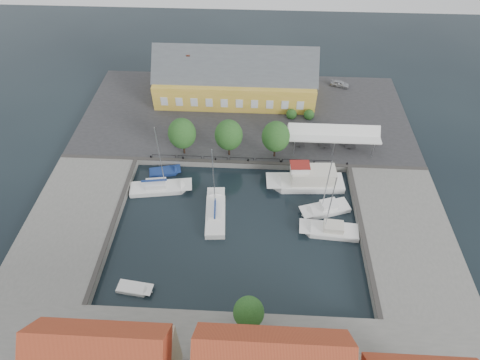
# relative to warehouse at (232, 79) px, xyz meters

# --- Properties ---
(ground) EXTENTS (140.00, 140.00, 0.00)m
(ground) POSITION_rel_warehouse_xyz_m (2.60, -28.36, -4.43)
(ground) COLOR black
(ground) RESTS_ON ground
(north_quay) EXTENTS (56.00, 26.00, 1.00)m
(north_quay) POSITION_rel_warehouse_xyz_m (2.60, -5.36, -3.93)
(north_quay) COLOR #2D2D30
(north_quay) RESTS_ON ground
(west_quay) EXTENTS (12.00, 24.00, 1.00)m
(west_quay) POSITION_rel_warehouse_xyz_m (-19.40, -30.36, -3.93)
(west_quay) COLOR slate
(west_quay) RESTS_ON ground
(east_quay) EXTENTS (12.00, 24.00, 1.00)m
(east_quay) POSITION_rel_warehouse_xyz_m (24.60, -30.36, -3.93)
(east_quay) COLOR slate
(east_quay) RESTS_ON ground
(quay_edge_fittings) EXTENTS (56.00, 24.72, 0.40)m
(quay_edge_fittings) POSITION_rel_warehouse_xyz_m (2.62, -23.61, -3.37)
(quay_edge_fittings) COLOR #383533
(quay_edge_fittings) RESTS_ON north_quay
(warehouse) EXTENTS (28.56, 14.00, 9.55)m
(warehouse) POSITION_rel_warehouse_xyz_m (0.00, 0.00, 0.00)
(warehouse) COLOR gold
(warehouse) RESTS_ON north_quay
(tent_canopy) EXTENTS (14.00, 4.00, 2.83)m
(tent_canopy) POSITION_rel_warehouse_xyz_m (16.60, -13.86, -0.74)
(tent_canopy) COLOR white
(tent_canopy) RESTS_ON north_quay
(quay_trees) EXTENTS (18.20, 4.20, 6.30)m
(quay_trees) POSITION_rel_warehouse_xyz_m (0.60, -16.36, 0.45)
(quay_trees) COLOR black
(quay_trees) RESTS_ON north_quay
(car_silver) EXTENTS (3.80, 2.45, 1.20)m
(car_silver) POSITION_rel_warehouse_xyz_m (20.15, 4.22, -2.83)
(car_silver) COLOR #AAACB2
(car_silver) RESTS_ON north_quay
(car_red) EXTENTS (1.94, 4.21, 1.34)m
(car_red) POSITION_rel_warehouse_xyz_m (-7.36, -12.65, -2.76)
(car_red) COLOR maroon
(car_red) RESTS_ON north_quay
(center_sailboat) EXTENTS (3.16, 8.78, 11.89)m
(center_sailboat) POSITION_rel_warehouse_xyz_m (-0.45, -27.99, -4.06)
(center_sailboat) COLOR white
(center_sailboat) RESTS_ON ground
(trawler) EXTENTS (11.57, 3.94, 5.00)m
(trawler) POSITION_rel_warehouse_xyz_m (12.51, -21.48, -3.41)
(trawler) COLOR white
(trawler) RESTS_ON ground
(east_boat_a) EXTENTS (7.27, 4.34, 10.09)m
(east_boat_a) POSITION_rel_warehouse_xyz_m (14.71, -26.26, -4.17)
(east_boat_a) COLOR white
(east_boat_a) RESTS_ON ground
(east_boat_b) EXTENTS (7.98, 3.13, 10.73)m
(east_boat_b) POSITION_rel_warehouse_xyz_m (14.90, -29.97, -4.17)
(east_boat_b) COLOR white
(east_boat_b) RESTS_ON ground
(west_boat_a) EXTENTS (9.27, 3.85, 11.89)m
(west_boat_a) POSITION_rel_warehouse_xyz_m (-9.09, -23.46, -4.16)
(west_boat_a) COLOR white
(west_boat_a) RESTS_ON ground
(launch_sw) EXTENTS (4.37, 2.08, 0.98)m
(launch_sw) POSITION_rel_warehouse_xyz_m (-8.89, -39.65, -4.34)
(launch_sw) COLOR white
(launch_sw) RESTS_ON ground
(launch_nw) EXTENTS (5.01, 2.95, 0.88)m
(launch_nw) POSITION_rel_warehouse_xyz_m (-9.03, -19.90, -4.34)
(launch_nw) COLOR navy
(launch_nw) RESTS_ON ground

